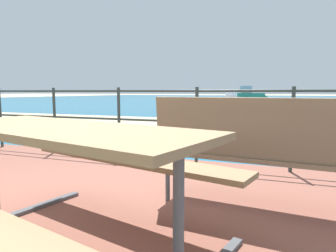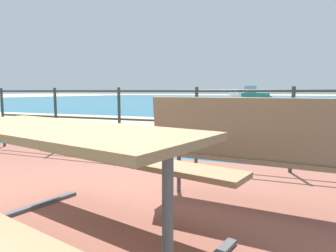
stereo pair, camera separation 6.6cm
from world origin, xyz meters
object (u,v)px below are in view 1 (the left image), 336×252
park_bench (259,145)px  boat_far (230,101)px  picnic_table (62,158)px  boat_mid (249,96)px

park_bench → boat_far: boat_far is taller
picnic_table → boat_far: boat_far is taller
picnic_table → boat_far: size_ratio=0.54×
boat_mid → boat_far: boat_mid is taller
picnic_table → park_bench: (1.02, 1.06, -0.04)m
picnic_table → boat_mid: 30.98m
picnic_table → boat_mid: bearing=107.3°
picnic_table → boat_far: bearing=109.9°
picnic_table → park_bench: park_bench is taller
boat_mid → boat_far: (-0.14, -11.28, -0.18)m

